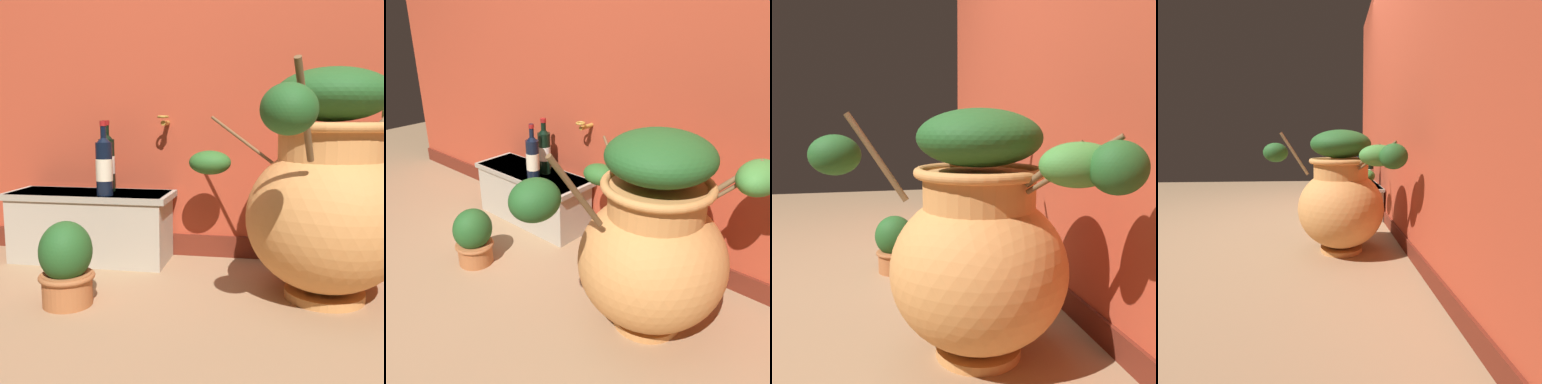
{
  "view_description": "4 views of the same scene",
  "coord_description": "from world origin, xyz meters",
  "views": [
    {
      "loc": [
        0.31,
        -1.18,
        0.7
      ],
      "look_at": [
        -0.05,
        0.79,
        0.38
      ],
      "focal_mm": 43.02,
      "sensor_mm": 36.0,
      "label": 1
    },
    {
      "loc": [
        1.25,
        -0.67,
        1.3
      ],
      "look_at": [
        -0.13,
        0.88,
        0.36
      ],
      "focal_mm": 37.99,
      "sensor_mm": 36.0,
      "label": 2
    },
    {
      "loc": [
        1.96,
        0.25,
        0.84
      ],
      "look_at": [
        -0.09,
        0.7,
        0.5
      ],
      "focal_mm": 40.6,
      "sensor_mm": 36.0,
      "label": 3
    },
    {
      "loc": [
        2.51,
        0.53,
        0.79
      ],
      "look_at": [
        0.05,
        0.72,
        0.36
      ],
      "focal_mm": 26.03,
      "sensor_mm": 36.0,
      "label": 4
    }
  ],
  "objects": [
    {
      "name": "potted_shrub",
      "position": [
        -0.45,
        0.38,
        0.16
      ],
      "size": [
        0.21,
        0.22,
        0.32
      ],
      "color": "#B26638",
      "rests_on": "ground_plane"
    },
    {
      "name": "terracotta_urn",
      "position": [
        0.52,
        0.62,
        0.42
      ],
      "size": [
        1.05,
        0.96,
        0.89
      ],
      "color": "#D68E4C",
      "rests_on": "ground_plane"
    },
    {
      "name": "stone_ledge",
      "position": [
        -0.58,
        0.93,
        0.19
      ],
      "size": [
        0.82,
        0.3,
        0.35
      ],
      "color": "#B2A893",
      "rests_on": "ground_plane"
    },
    {
      "name": "back_wall",
      "position": [
        -0.0,
        1.2,
        1.29
      ],
      "size": [
        4.4,
        0.33,
        2.6
      ],
      "color": "#B74228",
      "rests_on": "ground_plane"
    },
    {
      "name": "wine_bottle_middle",
      "position": [
        -0.51,
        0.98,
        0.5
      ],
      "size": [
        0.08,
        0.08,
        0.35
      ],
      "color": "black",
      "rests_on": "stone_ledge"
    },
    {
      "name": "wine_bottle_left",
      "position": [
        -0.47,
        0.85,
        0.49
      ],
      "size": [
        0.08,
        0.08,
        0.35
      ],
      "color": "black",
      "rests_on": "stone_ledge"
    },
    {
      "name": "ground_plane",
      "position": [
        0.0,
        0.0,
        0.0
      ],
      "size": [
        7.0,
        7.0,
        0.0
      ],
      "primitive_type": "plane",
      "color": "#9E7A56"
    }
  ]
}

